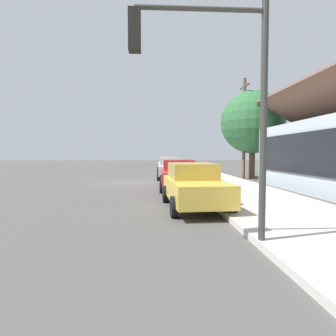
{
  "coord_description": "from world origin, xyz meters",
  "views": [
    {
      "loc": [
        19.05,
        1.33,
        1.96
      ],
      "look_at": [
        -0.57,
        2.44,
        0.93
      ],
      "focal_mm": 30.47,
      "sensor_mm": 36.0,
      "label": 1
    }
  ],
  "objects_px": {
    "car_silver": "(170,168)",
    "traffic_light_main": "(212,77)",
    "shade_tree": "(252,122)",
    "car_mustard": "(194,185)",
    "utility_pole_wooden": "(244,127)",
    "car_cherry": "(178,174)",
    "fire_hydrant_red": "(185,170)",
    "car_ivory": "(167,165)"
  },
  "relations": [
    {
      "from": "utility_pole_wooden",
      "to": "fire_hydrant_red",
      "type": "bearing_deg",
      "value": -128.85
    },
    {
      "from": "car_ivory",
      "to": "car_silver",
      "type": "height_order",
      "value": "same"
    },
    {
      "from": "utility_pole_wooden",
      "to": "car_ivory",
      "type": "bearing_deg",
      "value": -139.94
    },
    {
      "from": "car_silver",
      "to": "car_mustard",
      "type": "xyz_separation_m",
      "value": [
        11.53,
        0.09,
        0.0
      ]
    },
    {
      "from": "car_mustard",
      "to": "utility_pole_wooden",
      "type": "relative_size",
      "value": 0.6
    },
    {
      "from": "car_silver",
      "to": "traffic_light_main",
      "type": "xyz_separation_m",
      "value": [
        15.87,
        -0.19,
        2.68
      ]
    },
    {
      "from": "shade_tree",
      "to": "traffic_light_main",
      "type": "relative_size",
      "value": 1.29
    },
    {
      "from": "shade_tree",
      "to": "fire_hydrant_red",
      "type": "relative_size",
      "value": 9.43
    },
    {
      "from": "car_ivory",
      "to": "fire_hydrant_red",
      "type": "relative_size",
      "value": 6.19
    },
    {
      "from": "traffic_light_main",
      "to": "car_silver",
      "type": "bearing_deg",
      "value": 179.32
    },
    {
      "from": "traffic_light_main",
      "to": "car_ivory",
      "type": "bearing_deg",
      "value": 179.31
    },
    {
      "from": "car_cherry",
      "to": "car_silver",
      "type": "bearing_deg",
      "value": -177.92
    },
    {
      "from": "car_mustard",
      "to": "traffic_light_main",
      "type": "distance_m",
      "value": 5.11
    },
    {
      "from": "utility_pole_wooden",
      "to": "fire_hydrant_red",
      "type": "relative_size",
      "value": 10.56
    },
    {
      "from": "shade_tree",
      "to": "utility_pole_wooden",
      "type": "distance_m",
      "value": 0.89
    },
    {
      "from": "utility_pole_wooden",
      "to": "car_mustard",
      "type": "bearing_deg",
      "value": -26.21
    },
    {
      "from": "car_cherry",
      "to": "traffic_light_main",
      "type": "xyz_separation_m",
      "value": [
        9.82,
        -0.24,
        2.67
      ]
    },
    {
      "from": "car_mustard",
      "to": "shade_tree",
      "type": "xyz_separation_m",
      "value": [
        -11.23,
        6.13,
        3.48
      ]
    },
    {
      "from": "car_mustard",
      "to": "traffic_light_main",
      "type": "height_order",
      "value": "traffic_light_main"
    },
    {
      "from": "shade_tree",
      "to": "car_cherry",
      "type": "bearing_deg",
      "value": -46.95
    },
    {
      "from": "car_silver",
      "to": "utility_pole_wooden",
      "type": "height_order",
      "value": "utility_pole_wooden"
    },
    {
      "from": "traffic_light_main",
      "to": "utility_pole_wooden",
      "type": "distance_m",
      "value": 16.29
    },
    {
      "from": "car_cherry",
      "to": "fire_hydrant_red",
      "type": "bearing_deg",
      "value": 172.3
    },
    {
      "from": "shade_tree",
      "to": "utility_pole_wooden",
      "type": "bearing_deg",
      "value": -67.53
    },
    {
      "from": "car_silver",
      "to": "car_cherry",
      "type": "relative_size",
      "value": 0.89
    },
    {
      "from": "car_cherry",
      "to": "shade_tree",
      "type": "height_order",
      "value": "shade_tree"
    },
    {
      "from": "car_silver",
      "to": "fire_hydrant_red",
      "type": "xyz_separation_m",
      "value": [
        -2.62,
        1.47,
        -0.32
      ]
    },
    {
      "from": "car_ivory",
      "to": "shade_tree",
      "type": "bearing_deg",
      "value": 46.63
    },
    {
      "from": "shade_tree",
      "to": "car_ivory",
      "type": "bearing_deg",
      "value": -134.82
    },
    {
      "from": "car_ivory",
      "to": "utility_pole_wooden",
      "type": "height_order",
      "value": "utility_pole_wooden"
    },
    {
      "from": "car_mustard",
      "to": "utility_pole_wooden",
      "type": "xyz_separation_m",
      "value": [
        -10.92,
        5.38,
        3.11
      ]
    },
    {
      "from": "car_ivory",
      "to": "car_silver",
      "type": "bearing_deg",
      "value": 0.72
    },
    {
      "from": "car_silver",
      "to": "utility_pole_wooden",
      "type": "relative_size",
      "value": 0.59
    },
    {
      "from": "fire_hydrant_red",
      "to": "traffic_light_main",
      "type": "bearing_deg",
      "value": -5.13
    },
    {
      "from": "utility_pole_wooden",
      "to": "shade_tree",
      "type": "bearing_deg",
      "value": 112.47
    },
    {
      "from": "car_mustard",
      "to": "traffic_light_main",
      "type": "relative_size",
      "value": 0.86
    },
    {
      "from": "traffic_light_main",
      "to": "utility_pole_wooden",
      "type": "bearing_deg",
      "value": 159.66
    },
    {
      "from": "car_mustard",
      "to": "utility_pole_wooden",
      "type": "distance_m",
      "value": 12.57
    },
    {
      "from": "fire_hydrant_red",
      "to": "car_ivory",
      "type": "bearing_deg",
      "value": -156.4
    },
    {
      "from": "utility_pole_wooden",
      "to": "car_cherry",
      "type": "bearing_deg",
      "value": -44.82
    },
    {
      "from": "car_silver",
      "to": "traffic_light_main",
      "type": "height_order",
      "value": "traffic_light_main"
    },
    {
      "from": "shade_tree",
      "to": "fire_hydrant_red",
      "type": "height_order",
      "value": "shade_tree"
    }
  ]
}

